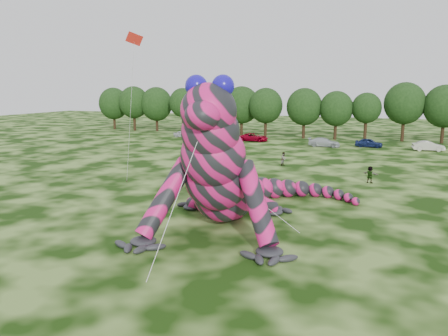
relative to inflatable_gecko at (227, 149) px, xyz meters
name	(u,v)px	position (x,y,z in m)	size (l,w,h in m)	color
ground	(283,242)	(5.15, -3.50, -5.21)	(240.00, 240.00, 0.00)	#16330A
inflatable_gecko	(227,149)	(0.00, 0.00, 0.00)	(17.55, 20.84, 10.42)	#D5186E
flying_kite	(134,50)	(-10.65, 4.73, 7.63)	(4.45, 4.24, 14.84)	red
tree_0	(114,108)	(-49.41, 55.73, -0.45)	(6.91, 6.22, 9.51)	black
tree_1	(134,109)	(-43.21, 54.55, -0.30)	(6.74, 6.07, 9.81)	black
tree_2	(157,109)	(-37.87, 55.26, -0.39)	(7.04, 6.34, 9.64)	black
tree_3	(183,111)	(-30.57, 53.57, -0.49)	(5.81, 5.23, 9.44)	black
tree_4	(213,112)	(-24.49, 55.21, -0.68)	(6.22, 5.60, 9.06)	black
tree_5	(242,111)	(-17.97, 54.93, -0.31)	(7.16, 6.44, 9.80)	black
tree_6	(266,112)	(-12.41, 53.18, -0.46)	(6.52, 5.86, 9.49)	black
tree_7	(304,113)	(-4.93, 53.30, -0.47)	(6.68, 6.01, 9.48)	black
tree_8	(336,115)	(0.93, 53.48, -0.74)	(6.14, 5.53, 8.94)	black
tree_9	(366,117)	(6.21, 53.84, -0.87)	(5.27, 4.74, 8.68)	black
tree_10	(404,112)	(12.55, 55.08, 0.04)	(7.09, 6.38, 10.50)	black
tree_11	(444,114)	(18.94, 54.69, -0.17)	(7.01, 6.31, 10.07)	black
car_0	(183,134)	(-27.09, 46.41, -4.58)	(1.47, 3.66, 1.25)	silver
car_1	(211,136)	(-20.45, 44.87, -4.57)	(1.36, 3.89, 1.28)	black
car_2	(254,137)	(-12.30, 45.45, -4.48)	(2.40, 5.21, 1.45)	maroon
car_3	(324,142)	(0.58, 42.68, -4.47)	(2.06, 5.08, 1.47)	#B3BABE
car_4	(369,143)	(7.46, 44.69, -4.48)	(1.72, 4.28, 1.46)	navy
car_5	(428,146)	(16.16, 43.62, -4.45)	(1.60, 4.59, 1.51)	beige
spectator_5	(370,175)	(9.18, 16.70, -4.34)	(1.61, 0.51, 1.73)	gray
spectator_1	(284,159)	(-1.37, 23.15, -4.35)	(0.83, 0.65, 1.72)	gray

